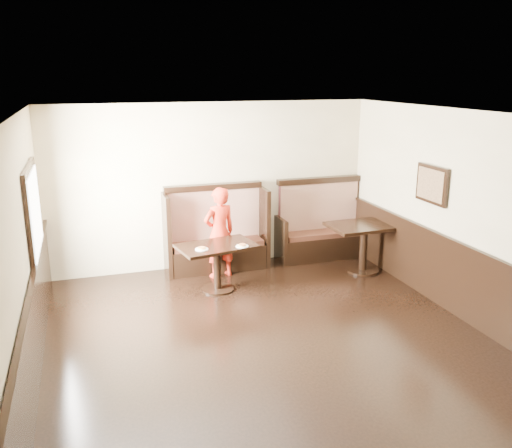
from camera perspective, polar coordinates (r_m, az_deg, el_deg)
name	(u,v)px	position (r m, az deg, el deg)	size (l,w,h in m)	color
ground	(284,360)	(6.56, 2.96, -14.09)	(7.00, 7.00, 0.00)	black
room_shell	(252,301)	(6.41, -0.37, -8.12)	(7.00, 7.00, 7.00)	beige
booth_main	(216,239)	(9.27, -4.23, -1.54)	(1.75, 0.72, 1.45)	black
booth_neighbor	(321,231)	(9.90, 6.81, -0.77)	(1.65, 0.72, 1.45)	black
table_main	(217,256)	(8.30, -4.13, -3.33)	(1.26, 0.92, 0.73)	black
table_neighbor	(364,236)	(9.24, 11.31, -1.27)	(1.21, 0.82, 0.83)	black
child	(220,233)	(8.81, -3.86, -0.91)	(0.55, 0.36, 1.50)	red
pizza_plate_left	(202,249)	(8.05, -5.73, -2.60)	(0.20, 0.20, 0.04)	white
pizza_plate_right	(242,246)	(8.15, -1.47, -2.29)	(0.20, 0.20, 0.04)	white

